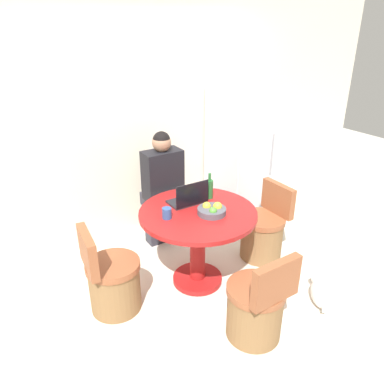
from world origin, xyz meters
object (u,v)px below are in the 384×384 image
Objects in this scene: dining_table at (198,231)px; chair_left_side at (112,282)px; cat at (320,292)px; fruit_bowl at (212,210)px; refrigerator at (241,156)px; person_seated at (161,186)px; bottle at (209,188)px; laptop at (189,199)px; chair_near_camera at (256,308)px; chair_right_side at (263,233)px.

dining_table is 0.88m from chair_left_side.
cat is (0.78, -0.83, -0.47)m from dining_table.
fruit_bowl is at bearing -54.43° from dining_table.
refrigerator reaches higher than dining_table.
person_seated is 5.22× the size of bottle.
laptop reaches higher than chair_left_side.
chair_near_camera is 1.14m from laptop.
chair_right_side is 0.60× the size of person_seated.
fruit_bowl reaches higher than cat.
cat is at bearing 179.32° from chair_near_camera.
person_seated reaches higher than bottle.
bottle is at bearing 66.55° from cat.
fruit_bowl is (-0.75, -0.11, 0.53)m from chair_right_side.
person_seated is at bearing 63.78° from cat.
fruit_bowl is at bearing -96.01° from chair_near_camera.
refrigerator reaches higher than laptop.
chair_right_side is 3.15× the size of bottle.
refrigerator is 1.47m from dining_table.
bottle is (0.17, 0.28, 0.06)m from fruit_bowl.
chair_near_camera is at bearing 89.45° from person_seated.
refrigerator is 6.48× the size of bottle.
dining_table is 2.78× the size of cat.
fruit_bowl reaches higher than chair_right_side.
person_seated reaches higher than laptop.
laptop reaches higher than chair_right_side.
fruit_bowl reaches higher than chair_near_camera.
cat is at bearing -45.70° from fruit_bowl.
chair_left_side is 1.00× the size of chair_near_camera.
cat is (1.61, -0.90, -0.19)m from chair_left_side.
fruit_bowl is (0.05, -0.87, 0.08)m from person_seated.
dining_table is 0.28m from fruit_bowl.
person_seated is (0.02, 1.59, 0.45)m from chair_near_camera.
dining_table is (-1.17, -0.85, -0.27)m from refrigerator.
person_seated reaches higher than cat.
fruit_bowl is at bearing -96.27° from chair_left_side.
chair_right_side reaches higher than cat.
chair_right_side is at bearing -16.35° from bottle.
chair_right_side is 2.36× the size of laptop.
refrigerator reaches higher than chair_left_side.
bottle is at bearing 59.46° from fruit_bowl.
bottle reaches higher than cat.
chair_near_camera is at bearing -44.64° from chair_right_side.
laptop is at bearing 179.88° from bottle.
dining_table is at bearing -90.00° from chair_left_side.
chair_right_side is at bearing 34.92° from cat.
laptop reaches higher than fruit_bowl.
refrigerator is 1.87m from cat.
bottle is (0.22, -0.58, 0.15)m from person_seated.
fruit_bowl is at bearing 103.57° from laptop.
refrigerator is 2.06× the size of chair_left_side.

